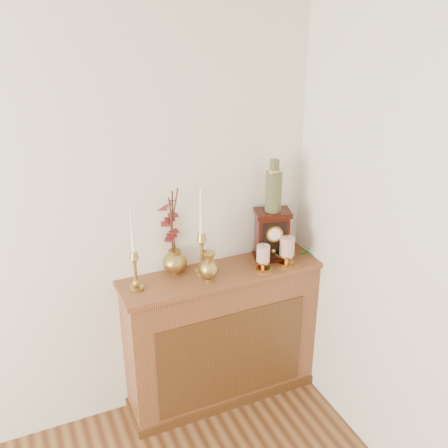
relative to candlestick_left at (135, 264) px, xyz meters
name	(u,v)px	position (x,y,z in m)	size (l,w,h in m)	color
console_shelf	(222,339)	(0.52, -0.01, -0.65)	(1.24, 0.34, 0.93)	brown
candlestick_left	(135,264)	(0.00, 0.00, 0.00)	(0.08, 0.08, 0.48)	tan
candlestick_center	(202,247)	(0.40, 0.02, 0.02)	(0.09, 0.09, 0.54)	tan
bud_vase	(209,267)	(0.40, -0.08, -0.07)	(0.11, 0.11, 0.18)	tan
ginger_jar	(171,232)	(0.26, 0.13, 0.09)	(0.22, 0.24, 0.55)	tan
pillar_candle_left	(263,257)	(0.75, -0.09, -0.07)	(0.09, 0.09, 0.17)	#DEA24E
pillar_candle_right	(287,249)	(0.91, -0.09, -0.06)	(0.10, 0.10, 0.19)	#DEA24E
ivy_garland	(285,258)	(0.93, -0.03, -0.15)	(0.39, 0.16, 0.07)	#3C762D
mantel_clock	(272,235)	(0.86, 0.02, 0.00)	(0.24, 0.20, 0.32)	#36110A
ceramic_vase	(274,188)	(0.86, 0.03, 0.30)	(0.10, 0.10, 0.32)	#1C382C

